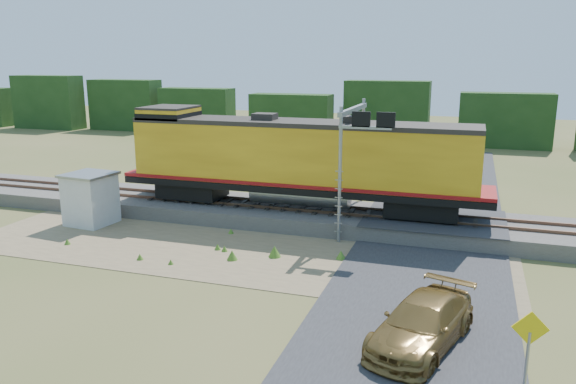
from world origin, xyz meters
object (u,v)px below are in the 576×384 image
(shed, at_px, (91,199))
(road_sign, at_px, (528,347))
(signal_gantry, at_px, (357,136))
(locomotive, at_px, (295,159))
(car, at_px, (422,323))

(shed, relative_size, road_sign, 1.07)
(signal_gantry, bearing_deg, locomotive, 169.38)
(shed, xyz_separation_m, car, (18.29, -8.04, -0.68))
(signal_gantry, distance_m, road_sign, 15.87)
(road_sign, distance_m, car, 3.81)
(locomotive, height_order, shed, locomotive)
(locomotive, distance_m, signal_gantry, 3.83)
(car, bearing_deg, signal_gantry, 128.63)
(shed, distance_m, road_sign, 23.54)
(shed, bearing_deg, locomotive, 26.27)
(road_sign, xyz_separation_m, car, (-2.80, 2.41, -0.92))
(signal_gantry, bearing_deg, road_sign, -62.10)
(locomotive, xyz_separation_m, signal_gantry, (3.47, -0.65, 1.48))
(locomotive, distance_m, road_sign, 18.02)
(locomotive, bearing_deg, road_sign, -53.23)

